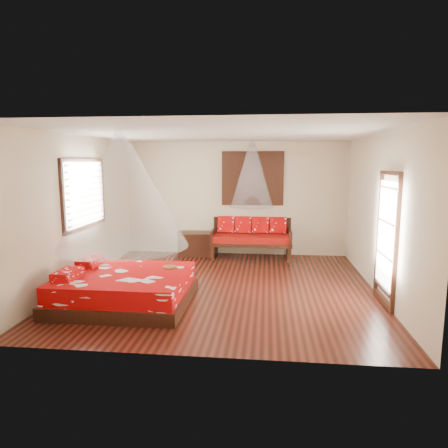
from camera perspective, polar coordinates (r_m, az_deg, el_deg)
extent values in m
cube|color=black|center=(7.56, -0.12, -8.95)|extent=(5.50, 5.50, 0.02)
cube|color=silver|center=(7.22, -0.13, 12.90)|extent=(5.50, 5.50, 0.02)
cube|color=beige|center=(8.04, -20.10, 1.87)|extent=(0.02, 5.50, 2.80)
cube|color=beige|center=(7.48, 21.41, 1.32)|extent=(0.02, 5.50, 2.80)
cube|color=beige|center=(9.99, 1.61, 3.67)|extent=(5.50, 0.02, 2.80)
cube|color=beige|center=(4.55, -3.94, -2.57)|extent=(5.50, 0.02, 2.80)
cube|color=black|center=(6.88, -13.83, -10.06)|extent=(2.10, 1.90, 0.20)
cube|color=#B00506|center=(6.81, -13.91, -8.07)|extent=(2.00, 1.80, 0.30)
cube|color=#B00506|center=(6.71, -21.45, -6.73)|extent=(0.30, 0.55, 0.14)
cube|color=#B00506|center=(7.40, -18.59, -5.15)|extent=(0.30, 0.55, 0.14)
cube|color=black|center=(9.41, -1.68, -4.00)|extent=(0.08, 0.08, 0.42)
cube|color=black|center=(9.34, 9.34, -4.21)|extent=(0.08, 0.08, 0.42)
cube|color=black|center=(10.12, -1.11, -3.08)|extent=(0.08, 0.08, 0.42)
cube|color=black|center=(10.05, 9.12, -3.27)|extent=(0.08, 0.08, 0.42)
cube|color=black|center=(9.65, 3.91, -2.65)|extent=(1.92, 0.85, 0.08)
cube|color=#890B04|center=(9.63, 3.92, -2.01)|extent=(1.86, 0.79, 0.14)
cube|color=black|center=(9.98, 4.02, -0.58)|extent=(1.92, 0.06, 0.55)
cube|color=black|center=(9.70, -1.51, -1.62)|extent=(0.06, 0.85, 0.30)
cube|color=black|center=(9.63, 9.39, -1.81)|extent=(0.06, 0.85, 0.30)
cube|color=#B00506|center=(9.89, 0.30, -0.10)|extent=(0.40, 0.20, 0.42)
cube|color=#B00506|center=(9.86, 2.76, -0.14)|extent=(0.40, 0.20, 0.42)
cube|color=#B00506|center=(9.84, 5.24, -0.19)|extent=(0.40, 0.20, 0.42)
cube|color=#B00506|center=(9.85, 7.72, -0.23)|extent=(0.40, 0.20, 0.42)
cube|color=black|center=(9.98, -4.18, -2.96)|extent=(0.87, 0.67, 0.53)
cube|color=black|center=(9.92, -4.20, -1.33)|extent=(0.92, 0.72, 0.05)
cube|color=black|center=(9.89, 4.10, 6.50)|extent=(1.52, 0.06, 1.32)
cube|color=black|center=(9.88, 4.10, 6.50)|extent=(1.35, 0.04, 1.10)
cube|color=black|center=(8.17, -19.34, 4.13)|extent=(0.08, 1.74, 1.34)
cube|color=white|center=(8.15, -19.08, 4.14)|extent=(0.04, 1.54, 1.10)
cube|color=black|center=(6.95, 22.21, -2.19)|extent=(0.08, 1.02, 2.16)
cube|color=white|center=(6.92, 22.10, -1.37)|extent=(0.03, 0.82, 1.70)
cylinder|color=brown|center=(6.94, -7.75, -6.14)|extent=(0.24, 0.24, 0.03)
cone|color=silver|center=(6.54, -14.39, 4.62)|extent=(2.08, 2.08, 1.80)
cone|color=silver|center=(9.42, 4.00, 6.99)|extent=(1.01, 1.01, 1.50)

